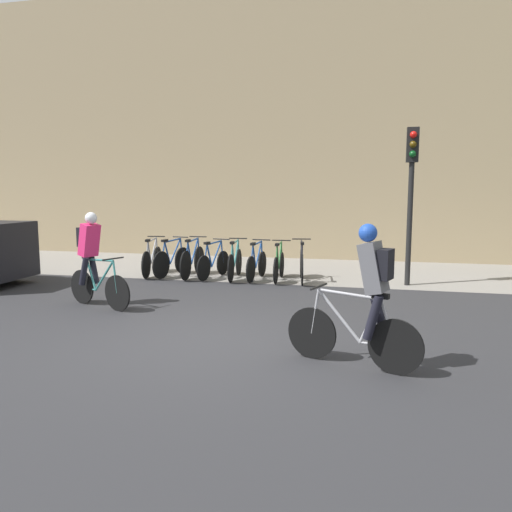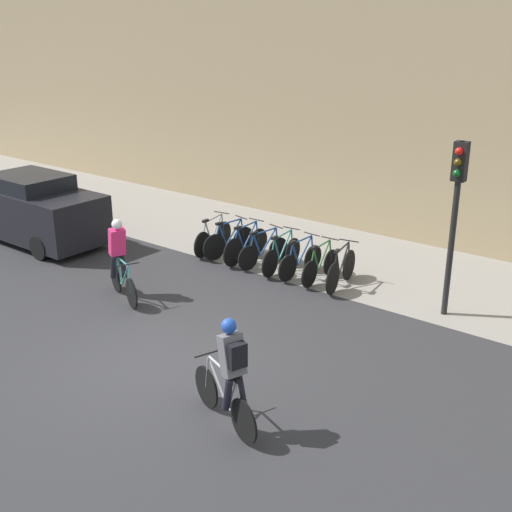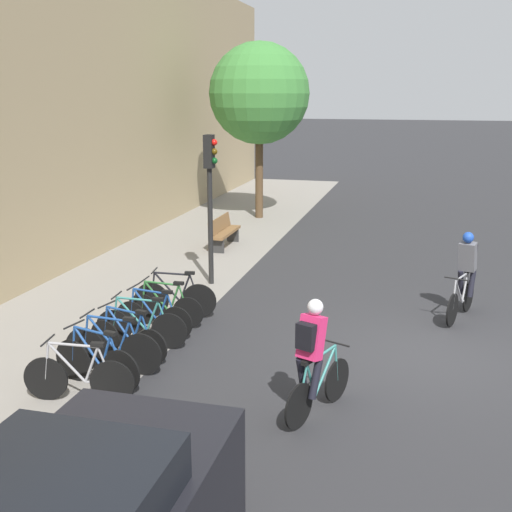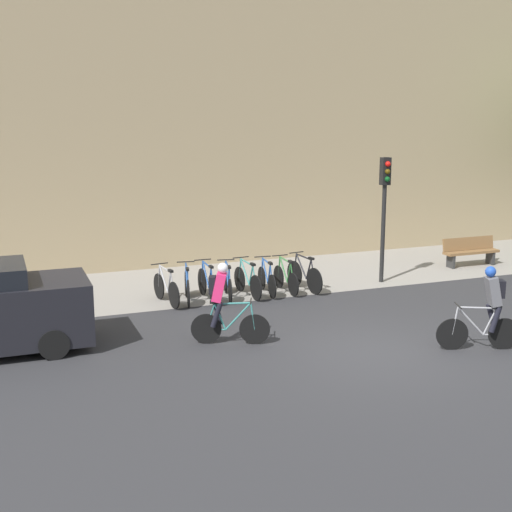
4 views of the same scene
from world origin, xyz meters
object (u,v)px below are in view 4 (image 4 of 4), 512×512
(parked_bike_0, at_px, (166,288))
(parked_bike_7, at_px, (304,275))
(parked_bike_1, at_px, (187,286))
(parked_bike_6, at_px, (286,278))
(parked_bike_2, at_px, (208,284))
(cyclist_pink, at_px, (222,301))
(cyclist_grey, at_px, (489,306))
(parked_bike_3, at_px, (228,284))
(parked_bike_5, at_px, (267,280))
(parked_bike_4, at_px, (248,281))
(traffic_light_pole, at_px, (385,197))
(bench, at_px, (470,251))

(parked_bike_0, distance_m, parked_bike_7, 3.85)
(parked_bike_1, distance_m, parked_bike_6, 2.75)
(parked_bike_7, bearing_deg, parked_bike_2, -179.99)
(cyclist_pink, distance_m, parked_bike_1, 3.48)
(cyclist_pink, height_order, parked_bike_1, cyclist_pink)
(cyclist_grey, bearing_deg, parked_bike_2, 127.09)
(parked_bike_2, bearing_deg, cyclist_pink, -101.71)
(parked_bike_7, bearing_deg, parked_bike_6, -179.90)
(parked_bike_3, height_order, parked_bike_5, parked_bike_5)
(cyclist_grey, height_order, parked_bike_7, cyclist_grey)
(parked_bike_4, distance_m, traffic_light_pole, 4.58)
(parked_bike_3, bearing_deg, parked_bike_4, -0.01)
(cyclist_grey, relative_size, parked_bike_4, 1.03)
(cyclist_grey, relative_size, parked_bike_6, 1.12)
(bench, bearing_deg, parked_bike_0, -174.91)
(cyclist_pink, height_order, parked_bike_3, cyclist_pink)
(parked_bike_3, distance_m, parked_bike_6, 1.65)
(parked_bike_4, bearing_deg, parked_bike_6, 0.03)
(parked_bike_0, xyz_separation_m, parked_bike_4, (2.20, -0.00, -0.00))
(parked_bike_4, bearing_deg, parked_bike_2, 179.94)
(parked_bike_0, height_order, parked_bike_6, parked_bike_0)
(cyclist_pink, height_order, parked_bike_5, cyclist_pink)
(cyclist_grey, distance_m, parked_bike_1, 7.51)
(cyclist_grey, bearing_deg, parked_bike_5, 115.02)
(parked_bike_2, height_order, traffic_light_pole, traffic_light_pole)
(bench, bearing_deg, parked_bike_3, -173.90)
(cyclist_pink, xyz_separation_m, parked_bike_4, (1.81, 3.44, -0.54))
(parked_bike_1, distance_m, bench, 9.45)
(parked_bike_0, height_order, parked_bike_7, parked_bike_7)
(parked_bike_2, xyz_separation_m, parked_bike_4, (1.10, -0.00, -0.02))
(parked_bike_1, xyz_separation_m, parked_bike_5, (2.20, -0.00, -0.02))
(parked_bike_3, distance_m, bench, 8.35)
(cyclist_pink, xyz_separation_m, parked_bike_3, (1.26, 3.44, -0.56))
(parked_bike_1, bearing_deg, parked_bike_3, -0.07)
(parked_bike_0, xyz_separation_m, bench, (9.95, 0.89, 0.07))
(parked_bike_3, relative_size, bench, 0.85)
(parked_bike_2, relative_size, parked_bike_5, 1.08)
(cyclist_pink, bearing_deg, parked_bike_6, 49.70)
(parked_bike_3, height_order, parked_bike_6, parked_bike_6)
(traffic_light_pole, bearing_deg, cyclist_pink, -149.51)
(parked_bike_6, bearing_deg, bench, 7.60)
(cyclist_grey, height_order, bench, cyclist_grey)
(cyclist_pink, bearing_deg, parked_bike_1, 87.32)
(parked_bike_3, bearing_deg, parked_bike_0, 179.98)
(parked_bike_7, distance_m, traffic_light_pole, 3.18)
(parked_bike_0, distance_m, parked_bike_3, 1.65)
(parked_bike_1, xyz_separation_m, parked_bike_2, (0.55, -0.00, 0.01))
(parked_bike_1, distance_m, parked_bike_3, 1.10)
(parked_bike_6, bearing_deg, cyclist_grey, -69.69)
(parked_bike_2, distance_m, traffic_light_pole, 5.58)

